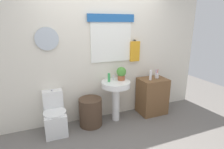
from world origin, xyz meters
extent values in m
plane|color=slate|center=(0.00, 0.00, 0.00)|extent=(8.00, 8.00, 0.00)
cube|color=silver|center=(0.00, 1.15, 1.30)|extent=(4.40, 0.10, 2.60)
cube|color=white|center=(0.18, 1.08, 1.52)|extent=(0.81, 0.03, 0.75)
cube|color=#235BA3|center=(0.18, 1.07, 1.96)|extent=(0.91, 0.04, 0.14)
cylinder|color=silver|center=(-0.97, 1.08, 1.61)|extent=(0.38, 0.03, 0.38)
cylinder|color=black|center=(0.67, 1.07, 1.54)|extent=(0.02, 0.06, 0.02)
cube|color=gold|center=(0.67, 1.05, 1.32)|extent=(0.20, 0.05, 0.40)
cube|color=white|center=(-0.97, 0.85, 0.20)|extent=(0.36, 0.50, 0.39)
cylinder|color=white|center=(-0.97, 0.79, 0.41)|extent=(0.38, 0.38, 0.03)
cube|color=white|center=(-0.97, 1.02, 0.56)|extent=(0.34, 0.18, 0.33)
cylinder|color=silver|center=(-0.97, 1.02, 0.73)|extent=(0.04, 0.04, 0.02)
cylinder|color=#4C3828|center=(-0.33, 0.85, 0.27)|extent=(0.43, 0.43, 0.53)
cylinder|color=white|center=(0.18, 0.85, 0.35)|extent=(0.15, 0.15, 0.70)
cylinder|color=white|center=(0.18, 0.85, 0.75)|extent=(0.55, 0.55, 0.10)
cylinder|color=silver|center=(0.18, 0.97, 0.85)|extent=(0.03, 0.03, 0.10)
cube|color=brown|center=(1.02, 0.85, 0.38)|extent=(0.56, 0.44, 0.76)
cylinder|color=green|center=(0.06, 0.90, 0.88)|extent=(0.05, 0.05, 0.16)
cylinder|color=#AD5B38|center=(0.32, 0.91, 0.84)|extent=(0.14, 0.14, 0.09)
sphere|color=#4C8E38|center=(0.32, 0.91, 0.96)|extent=(0.19, 0.19, 0.19)
cylinder|color=white|center=(0.92, 0.81, 0.86)|extent=(0.05, 0.05, 0.20)
cylinder|color=silver|center=(1.12, 0.87, 0.81)|extent=(0.08, 0.08, 0.10)
cylinder|color=red|center=(1.13, 0.87, 0.85)|extent=(0.01, 0.02, 0.18)
cylinder|color=purple|center=(1.10, 0.87, 0.85)|extent=(0.01, 0.04, 0.18)
camera|label=1|loc=(-1.08, -2.11, 1.86)|focal=28.69mm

